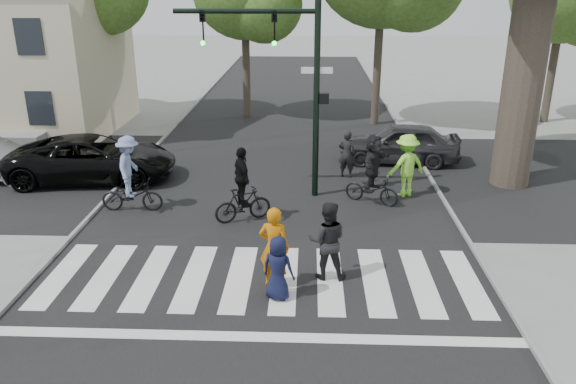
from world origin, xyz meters
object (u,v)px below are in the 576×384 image
traffic_signal (287,67)px  pedestrian_adult (327,241)px  pedestrian_woman (274,247)px  cyclist_left (130,179)px  cyclist_right (373,173)px  car_suv (93,159)px  pedestrian_child (278,268)px  cyclist_mid (242,191)px  car_grey (400,143)px

traffic_signal → pedestrian_adult: 6.00m
pedestrian_woman → cyclist_left: (-4.31, 4.08, 0.04)m
traffic_signal → cyclist_right: (2.52, -0.57, -2.97)m
pedestrian_adult → car_suv: bearing=-37.9°
pedestrian_child → pedestrian_adult: size_ratio=0.78×
traffic_signal → cyclist_mid: size_ratio=2.88×
cyclist_left → cyclist_mid: bearing=-10.6°
car_suv → car_grey: (10.33, 2.33, -0.02)m
cyclist_mid → car_suv: bearing=148.9°
traffic_signal → pedestrian_woman: size_ratio=3.29×
pedestrian_woman → cyclist_mid: (-1.07, 3.47, -0.06)m
cyclist_left → cyclist_right: 6.93m
pedestrian_child → cyclist_mid: cyclist_mid is taller
cyclist_left → cyclist_right: cyclist_left is taller
pedestrian_adult → car_suv: 9.75m
pedestrian_child → car_grey: bearing=-92.1°
cyclist_mid → car_suv: cyclist_mid is taller
pedestrian_child → car_grey: (3.86, 9.49, 0.03)m
traffic_signal → car_suv: bearing=169.8°
car_grey → cyclist_left: bearing=-54.8°
car_suv → pedestrian_woman: bearing=-141.8°
cyclist_mid → cyclist_right: bearing=21.7°
pedestrian_adult → cyclist_mid: cyclist_mid is taller
cyclist_right → car_suv: 9.10m
pedestrian_child → car_suv: 9.65m
pedestrian_adult → cyclist_mid: (-2.20, 3.05, -0.04)m
pedestrian_child → pedestrian_adult: (1.02, 0.92, 0.20)m
car_grey → pedestrian_child: bearing=-17.6°
pedestrian_adult → car_grey: bearing=-106.4°
cyclist_right → pedestrian_adult: bearing=-107.8°
cyclist_right → car_suv: cyclist_right is taller
car_grey → traffic_signal: bearing=-43.7°
pedestrian_adult → pedestrian_woman: bearing=22.2°
car_suv → cyclist_left: bearing=-147.0°
traffic_signal → pedestrian_child: traffic_signal is taller
pedestrian_child → cyclist_right: 5.97m
traffic_signal → pedestrian_adult: (1.07, -5.08, -3.01)m
traffic_signal → car_suv: size_ratio=1.13×
cyclist_left → traffic_signal: bearing=18.1°
pedestrian_woman → cyclist_mid: cyclist_mid is taller
traffic_signal → pedestrian_adult: traffic_signal is taller
traffic_signal → car_suv: traffic_signal is taller
traffic_signal → pedestrian_child: bearing=-89.5°
pedestrian_woman → car_grey: size_ratio=0.43×
pedestrian_child → cyclist_left: bearing=-26.0°
cyclist_left → car_suv: 3.31m
cyclist_left → cyclist_mid: 3.29m
pedestrian_woman → cyclist_mid: size_ratio=0.88×
pedestrian_child → car_suv: car_suv is taller
pedestrian_child → cyclist_left: (-4.42, 4.58, 0.26)m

